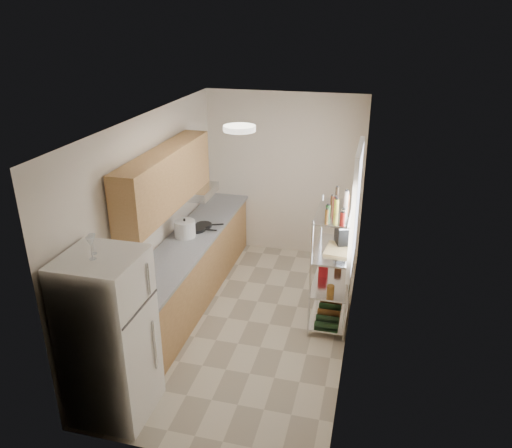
{
  "coord_description": "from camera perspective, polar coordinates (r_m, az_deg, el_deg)",
  "views": [
    {
      "loc": [
        1.43,
        -5.24,
        3.68
      ],
      "look_at": [
        0.04,
        0.25,
        1.27
      ],
      "focal_mm": 35.0,
      "sensor_mm": 36.0,
      "label": 1
    }
  ],
  "objects": [
    {
      "name": "wine_glass_a",
      "position": [
        4.51,
        -18.3,
        -2.66
      ],
      "size": [
        0.07,
        0.07,
        0.21
      ],
      "primitive_type": null,
      "color": "silver",
      "rests_on": "refrigerator"
    },
    {
      "name": "room",
      "position": [
        5.93,
        -0.95,
        -0.59
      ],
      "size": [
        2.52,
        4.42,
        2.62
      ],
      "color": "beige",
      "rests_on": "ground"
    },
    {
      "name": "cutting_board",
      "position": [
        6.14,
        9.48,
        -2.91
      ],
      "size": [
        0.35,
        0.43,
        0.03
      ],
      "primitive_type": "cube",
      "rotation": [
        0.0,
        0.0,
        -0.08
      ],
      "color": "tan",
      "rests_on": "bakers_rack"
    },
    {
      "name": "refrigerator",
      "position": [
        5.01,
        -16.39,
        -12.33
      ],
      "size": [
        0.7,
        0.7,
        1.71
      ],
      "primitive_type": "cube",
      "color": "white",
      "rests_on": "ground"
    },
    {
      "name": "frying_pan_large",
      "position": [
        6.93,
        -6.9,
        -0.56
      ],
      "size": [
        0.28,
        0.28,
        0.05
      ],
      "primitive_type": "cylinder",
      "rotation": [
        0.0,
        0.0,
        0.06
      ],
      "color": "black",
      "rests_on": "counter_run"
    },
    {
      "name": "range_hood",
      "position": [
        6.99,
        -6.98,
        3.78
      ],
      "size": [
        0.5,
        0.6,
        0.12
      ],
      "primitive_type": "cube",
      "color": "#B7BABC",
      "rests_on": "room"
    },
    {
      "name": "espresso_machine",
      "position": [
        6.24,
        9.86,
        -1.25
      ],
      "size": [
        0.22,
        0.27,
        0.27
      ],
      "primitive_type": "cube",
      "rotation": [
        0.0,
        0.0,
        0.33
      ],
      "color": "black",
      "rests_on": "bakers_rack"
    },
    {
      "name": "wine_glass_b",
      "position": [
        4.61,
        -18.16,
        -2.21
      ],
      "size": [
        0.07,
        0.07,
        0.19
      ],
      "primitive_type": null,
      "color": "silver",
      "rests_on": "refrigerator"
    },
    {
      "name": "storage_bag",
      "position": [
        6.48,
        7.72,
        -5.06
      ],
      "size": [
        0.11,
        0.16,
        0.18
      ],
      "primitive_type": "cube",
      "rotation": [
        0.0,
        0.0,
        0.0
      ],
      "color": "#AC1519",
      "rests_on": "bakers_rack"
    },
    {
      "name": "counter_run",
      "position": [
        6.94,
        -7.33,
        -4.83
      ],
      "size": [
        0.63,
        3.51,
        0.9
      ],
      "color": "tan",
      "rests_on": "ground"
    },
    {
      "name": "rice_cooker",
      "position": [
        6.72,
        -8.13,
        -0.54
      ],
      "size": [
        0.28,
        0.28,
        0.23
      ],
      "primitive_type": "cylinder",
      "color": "silver",
      "rests_on": "counter_run"
    },
    {
      "name": "bakers_rack",
      "position": [
        6.12,
        8.92,
        -2.07
      ],
      "size": [
        0.45,
        0.9,
        1.73
      ],
      "color": "silver",
      "rests_on": "ground"
    },
    {
      "name": "frying_pan_small",
      "position": [
        7.03,
        -5.99,
        -0.15
      ],
      "size": [
        0.29,
        0.29,
        0.05
      ],
      "primitive_type": "cylinder",
      "rotation": [
        0.0,
        0.0,
        0.39
      ],
      "color": "black",
      "rests_on": "counter_run"
    },
    {
      "name": "ceiling_dome",
      "position": [
        5.26,
        -1.91,
        10.88
      ],
      "size": [
        0.34,
        0.34,
        0.05
      ],
      "primitive_type": "cylinder",
      "color": "white",
      "rests_on": "room"
    },
    {
      "name": "window",
      "position": [
        5.99,
        11.32,
        1.77
      ],
      "size": [
        0.06,
        1.0,
        1.46
      ],
      "primitive_type": "cube",
      "color": "white",
      "rests_on": "room"
    },
    {
      "name": "upper_cabinets",
      "position": [
        6.18,
        -10.27,
        5.08
      ],
      "size": [
        0.33,
        2.2,
        0.72
      ],
      "primitive_type": "cube",
      "color": "tan",
      "rests_on": "room"
    }
  ]
}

